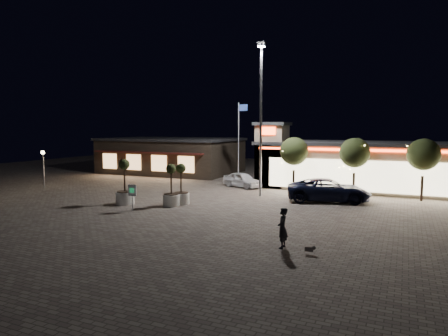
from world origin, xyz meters
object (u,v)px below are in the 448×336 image
at_px(planter_left, 125,190).
at_px(valet_sign, 132,193).
at_px(pedestrian, 283,228).
at_px(pickup_truck, 329,190).
at_px(white_sedan, 242,180).
at_px(planter_mid, 171,193).

height_order(planter_left, valet_sign, planter_left).
height_order(pedestrian, planter_left, planter_left).
distance_m(pedestrian, valet_sign, 12.19).
distance_m(pickup_truck, white_sedan, 9.55).
bearing_deg(pickup_truck, pedestrian, 165.92).
relative_size(white_sedan, planter_left, 1.24).
relative_size(pickup_truck, pedestrian, 3.26).
distance_m(white_sedan, valet_sign, 13.38).
height_order(pickup_truck, valet_sign, valet_sign).
bearing_deg(pickup_truck, valet_sign, 113.91).
relative_size(pedestrian, planter_left, 0.57).
bearing_deg(planter_left, pickup_truck, 28.78).
xyz_separation_m(planter_left, valet_sign, (2.01, -1.75, 0.23)).
xyz_separation_m(white_sedan, planter_left, (-4.72, -11.34, 0.32)).
relative_size(pickup_truck, white_sedan, 1.50).
xyz_separation_m(planter_mid, valet_sign, (-1.42, -2.64, 0.32)).
bearing_deg(valet_sign, planter_mid, 61.74).
distance_m(pedestrian, planter_left, 14.68).
distance_m(pedestrian, planter_mid, 12.04).
xyz_separation_m(white_sedan, planter_mid, (-1.29, -10.45, 0.23)).
relative_size(planter_left, planter_mid, 1.10).
relative_size(white_sedan, planter_mid, 1.37).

